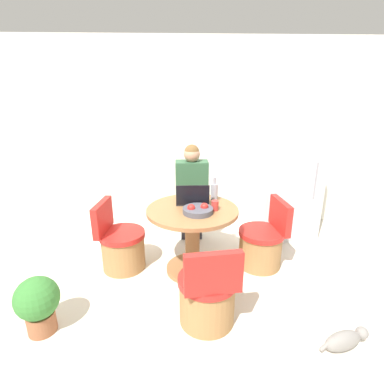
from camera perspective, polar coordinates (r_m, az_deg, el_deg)
ground_plane at (r=3.23m, az=-0.31°, el=-17.78°), size 12.00×12.00×0.00m
wall_back at (r=4.28m, az=-1.11°, el=10.46°), size 7.00×0.06×2.60m
refrigerator at (r=4.26m, az=17.85°, el=2.37°), size 0.71×0.71×1.57m
dining_table at (r=3.25m, az=0.07°, el=-7.56°), size 0.97×0.97×0.75m
chair_right_side at (r=3.54m, az=13.20°, el=-9.72°), size 0.51×0.50×0.79m
chair_left_side at (r=3.50m, az=-13.31°, el=-10.07°), size 0.52×0.51×0.79m
chair_near_camera at (r=2.70m, az=2.99°, el=-19.27°), size 0.51×0.51×0.79m
person_seated at (r=3.81m, az=-0.06°, el=0.27°), size 0.40×0.37×1.31m
laptop at (r=3.26m, az=0.09°, el=-1.40°), size 0.35×0.24×0.23m
fruit_bowl at (r=3.02m, az=1.12°, el=-3.44°), size 0.31×0.31×0.10m
coffee_cup at (r=3.09m, az=4.38°, el=-2.57°), size 0.07×0.07×0.10m
bottle at (r=3.33m, az=4.27°, el=0.06°), size 0.08×0.08×0.27m
cat at (r=2.85m, az=27.09°, el=-23.82°), size 0.43×0.21×0.16m
potted_plant at (r=2.89m, az=-27.32°, el=-18.18°), size 0.35×0.35×0.51m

